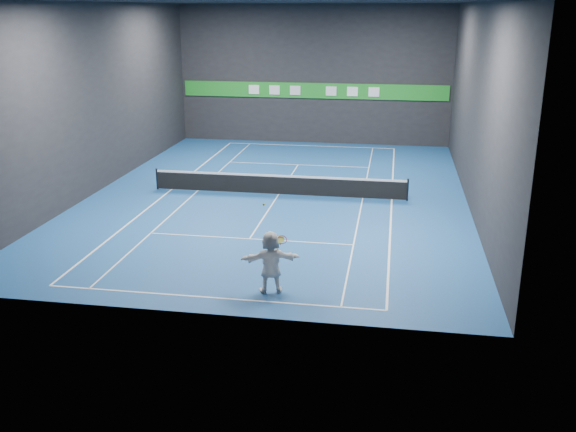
% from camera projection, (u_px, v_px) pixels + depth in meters
% --- Properties ---
extents(ground, '(26.00, 26.00, 0.00)m').
position_uv_depth(ground, '(278.00, 195.00, 31.38)').
color(ground, navy).
rests_on(ground, ground).
extents(ceiling, '(26.00, 26.00, 0.00)m').
position_uv_depth(ceiling, '(278.00, 1.00, 28.60)').
color(ceiling, black).
rests_on(ceiling, ground).
extents(wall_back, '(18.00, 0.10, 9.00)m').
position_uv_depth(wall_back, '(313.00, 75.00, 42.18)').
color(wall_back, black).
rests_on(wall_back, ground).
extents(wall_front, '(18.00, 0.10, 9.00)m').
position_uv_depth(wall_front, '(194.00, 167.00, 17.80)').
color(wall_front, black).
rests_on(wall_front, ground).
extents(wall_left, '(0.10, 26.00, 9.00)m').
position_uv_depth(wall_left, '(98.00, 98.00, 31.40)').
color(wall_left, black).
rests_on(wall_left, ground).
extents(wall_right, '(0.10, 26.00, 9.00)m').
position_uv_depth(wall_right, '(476.00, 107.00, 28.58)').
color(wall_right, black).
rests_on(wall_right, ground).
extents(baseline_near, '(10.98, 0.08, 0.01)m').
position_uv_depth(baseline_near, '(211.00, 297.00, 20.23)').
color(baseline_near, white).
rests_on(baseline_near, ground).
extents(baseline_far, '(10.98, 0.08, 0.01)m').
position_uv_depth(baseline_far, '(311.00, 146.00, 42.53)').
color(baseline_far, white).
rests_on(baseline_far, ground).
extents(sideline_doubles_left, '(0.08, 23.78, 0.01)m').
position_uv_depth(sideline_doubles_left, '(171.00, 190.00, 32.24)').
color(sideline_doubles_left, white).
rests_on(sideline_doubles_left, ground).
extents(sideline_doubles_right, '(0.08, 23.78, 0.01)m').
position_uv_depth(sideline_doubles_right, '(392.00, 200.00, 30.52)').
color(sideline_doubles_right, white).
rests_on(sideline_doubles_right, ground).
extents(sideline_singles_left, '(0.06, 23.78, 0.01)m').
position_uv_depth(sideline_singles_left, '(198.00, 191.00, 32.02)').
color(sideline_singles_left, white).
rests_on(sideline_singles_left, ground).
extents(sideline_singles_right, '(0.06, 23.78, 0.01)m').
position_uv_depth(sideline_singles_right, '(363.00, 199.00, 30.73)').
color(sideline_singles_right, white).
rests_on(sideline_singles_right, ground).
extents(service_line_near, '(8.23, 0.06, 0.01)m').
position_uv_depth(service_line_near, '(250.00, 239.00, 25.38)').
color(service_line_near, white).
rests_on(service_line_near, ground).
extents(service_line_far, '(8.23, 0.06, 0.01)m').
position_uv_depth(service_line_far, '(298.00, 165.00, 37.38)').
color(service_line_far, white).
rests_on(service_line_far, ground).
extents(center_service_line, '(0.06, 12.80, 0.01)m').
position_uv_depth(center_service_line, '(278.00, 195.00, 31.38)').
color(center_service_line, white).
rests_on(center_service_line, ground).
extents(player, '(1.99, 1.12, 2.05)m').
position_uv_depth(player, '(271.00, 262.00, 20.35)').
color(player, white).
rests_on(player, ground).
extents(tennis_ball, '(0.07, 0.07, 0.07)m').
position_uv_depth(tennis_ball, '(264.00, 204.00, 19.93)').
color(tennis_ball, yellow).
rests_on(tennis_ball, player).
extents(tennis_net, '(12.50, 0.10, 1.07)m').
position_uv_depth(tennis_net, '(278.00, 184.00, 31.21)').
color(tennis_net, black).
rests_on(tennis_net, ground).
extents(sponsor_banner, '(17.64, 0.11, 1.00)m').
position_uv_depth(sponsor_banner, '(313.00, 91.00, 42.43)').
color(sponsor_banner, '#1F8E26').
rests_on(sponsor_banner, wall_back).
extents(tennis_racket, '(0.46, 0.33, 0.61)m').
position_uv_depth(tennis_racket, '(281.00, 241.00, 20.12)').
color(tennis_racket, red).
rests_on(tennis_racket, player).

